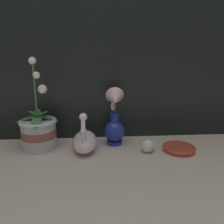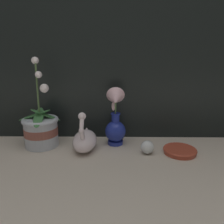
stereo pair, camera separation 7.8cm
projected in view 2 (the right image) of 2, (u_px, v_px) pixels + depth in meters
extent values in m
plane|color=#BCB2A3|center=(111.00, 163.00, 0.90)|extent=(2.80, 2.80, 0.00)
cube|color=black|center=(112.00, 18.00, 1.04)|extent=(2.80, 0.03, 1.20)
cylinder|color=#B2BCCC|center=(41.00, 132.00, 1.05)|extent=(0.16, 0.16, 0.14)
cylinder|color=brown|center=(41.00, 131.00, 1.05)|extent=(0.16, 0.16, 0.04)
torus|color=#B2BCCC|center=(40.00, 120.00, 1.04)|extent=(0.17, 0.17, 0.02)
cylinder|color=#4C6B3D|center=(38.00, 91.00, 1.00)|extent=(0.01, 0.02, 0.27)
ellipsoid|color=#38703D|center=(46.00, 115.00, 1.04)|extent=(0.14, 0.08, 0.08)
ellipsoid|color=#38703D|center=(40.00, 114.00, 1.06)|extent=(0.07, 0.15, 0.06)
ellipsoid|color=#38703D|center=(34.00, 115.00, 1.04)|extent=(0.17, 0.06, 0.07)
ellipsoid|color=#38703D|center=(39.00, 117.00, 1.01)|extent=(0.07, 0.15, 0.07)
sphere|color=white|center=(35.00, 60.00, 0.98)|extent=(0.03, 0.03, 0.03)
sphere|color=white|center=(38.00, 75.00, 0.97)|extent=(0.03, 0.03, 0.03)
sphere|color=white|center=(44.00, 88.00, 0.98)|extent=(0.04, 0.04, 0.04)
ellipsoid|color=white|center=(85.00, 141.00, 1.02)|extent=(0.11, 0.19, 0.09)
cone|color=white|center=(87.00, 133.00, 1.08)|extent=(0.06, 0.07, 0.06)
cylinder|color=white|center=(82.00, 135.00, 0.94)|extent=(0.02, 0.05, 0.07)
sphere|color=white|center=(81.00, 131.00, 0.91)|extent=(0.02, 0.02, 0.02)
cylinder|color=white|center=(82.00, 123.00, 0.92)|extent=(0.02, 0.05, 0.06)
sphere|color=white|center=(82.00, 116.00, 0.93)|extent=(0.03, 0.03, 0.03)
cylinder|color=navy|center=(115.00, 142.00, 1.09)|extent=(0.08, 0.08, 0.02)
ellipsoid|color=navy|center=(115.00, 131.00, 1.07)|extent=(0.10, 0.10, 0.11)
cylinder|color=navy|center=(115.00, 118.00, 1.06)|extent=(0.04, 0.04, 0.04)
torus|color=navy|center=(115.00, 114.00, 1.05)|extent=(0.05, 0.05, 0.01)
cylinder|color=#567A47|center=(116.00, 108.00, 1.03)|extent=(0.01, 0.03, 0.06)
cone|color=beige|center=(116.00, 99.00, 1.00)|extent=(0.09, 0.09, 0.10)
ellipsoid|color=beige|center=(113.00, 106.00, 1.03)|extent=(0.02, 0.02, 0.04)
sphere|color=silver|center=(147.00, 147.00, 0.98)|extent=(0.06, 0.06, 0.06)
cylinder|color=#A8422D|center=(180.00, 151.00, 0.99)|extent=(0.14, 0.14, 0.02)
torus|color=#A8422D|center=(180.00, 150.00, 0.99)|extent=(0.15, 0.15, 0.01)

